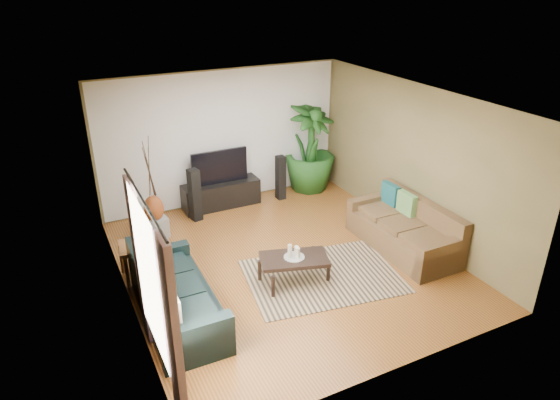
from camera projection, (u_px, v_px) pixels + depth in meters
floor at (285, 262)px, 8.24m from camera, size 5.50×5.50×0.00m
ceiling at (286, 100)px, 7.10m from camera, size 5.50×5.50×0.00m
wall_back at (223, 138)px, 9.90m from camera, size 5.00×0.00×5.00m
wall_front at (400, 277)px, 5.43m from camera, size 5.00×0.00×5.00m
wall_left at (119, 220)px, 6.66m from camera, size 0.00×5.50×5.50m
wall_right at (414, 162)px, 8.68m from camera, size 0.00×5.50×5.50m
backwall_panel at (223, 138)px, 9.89m from camera, size 4.90×0.00×4.90m
window_pane at (148, 277)px, 5.35m from camera, size 0.00×1.80×1.80m
curtain_near at (173, 336)px, 4.86m from camera, size 0.08×0.35×2.20m
curtain_far at (140, 262)px, 6.08m from camera, size 0.08×0.35×2.20m
curtain_rod at (143, 200)px, 4.99m from camera, size 0.03×1.90×0.03m
sofa_left at (176, 292)px, 6.76m from camera, size 0.93×2.11×0.85m
sofa_right at (403, 226)px, 8.48m from camera, size 0.93×2.07×0.85m
area_rug at (322, 276)px, 7.85m from camera, size 2.58×2.01×0.01m
coffee_table at (294, 269)px, 7.66m from camera, size 1.14×0.84×0.42m
candle_tray at (294, 257)px, 7.57m from camera, size 0.32×0.32×0.01m
candle_tall at (290, 251)px, 7.53m from camera, size 0.07×0.07×0.20m
candle_mid at (298, 253)px, 7.52m from camera, size 0.07×0.07×0.16m
candle_short at (296, 250)px, 7.62m from camera, size 0.07×0.07×0.13m
tv_stand at (221, 194)px, 10.08m from camera, size 1.56×0.47×0.52m
television at (220, 167)px, 9.83m from camera, size 1.14×0.06×0.67m
speaker_left at (195, 195)px, 9.43m from camera, size 0.22×0.24×1.03m
speaker_right at (281, 178)px, 10.33m from camera, size 0.17×0.19×0.94m
potted_plant at (310, 147)px, 10.61m from camera, size 1.37×1.37×1.91m
plant_pot at (309, 182)px, 10.96m from camera, size 0.35×0.35×0.27m
pedestal at (156, 227)px, 8.96m from camera, size 0.43×0.43×0.38m
vase at (154, 209)px, 8.80m from camera, size 0.35×0.35×0.49m
side_table at (139, 260)px, 7.77m from camera, size 0.59×0.59×0.55m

